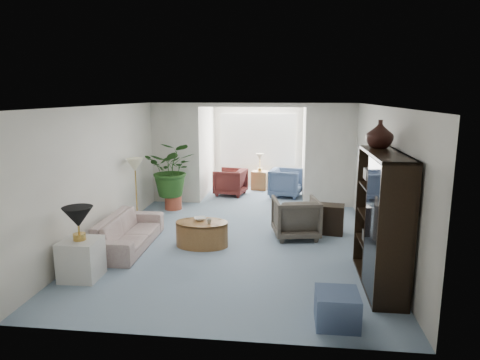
# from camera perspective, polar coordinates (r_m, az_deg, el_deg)

# --- Properties ---
(floor) EXTENTS (6.00, 6.00, 0.00)m
(floor) POSITION_cam_1_polar(r_m,az_deg,el_deg) (7.77, -0.52, -8.86)
(floor) COLOR #8BA3B8
(floor) RESTS_ON ground
(sunroom_floor) EXTENTS (2.60, 2.60, 0.00)m
(sunroom_floor) POSITION_cam_1_polar(r_m,az_deg,el_deg) (11.68, 1.98, -1.92)
(sunroom_floor) COLOR #8BA3B8
(sunroom_floor) RESTS_ON ground
(back_pier_left) EXTENTS (1.20, 0.12, 2.50)m
(back_pier_left) POSITION_cam_1_polar(r_m,az_deg,el_deg) (10.71, -8.67, 3.54)
(back_pier_left) COLOR white
(back_pier_left) RESTS_ON ground
(back_pier_right) EXTENTS (1.20, 0.12, 2.50)m
(back_pier_right) POSITION_cam_1_polar(r_m,az_deg,el_deg) (10.38, 12.05, 3.17)
(back_pier_right) COLOR white
(back_pier_right) RESTS_ON ground
(back_header) EXTENTS (2.60, 0.12, 0.10)m
(back_header) POSITION_cam_1_polar(r_m,az_deg,el_deg) (10.28, 1.56, 10.06)
(back_header) COLOR white
(back_header) RESTS_ON back_pier_left
(window_pane) EXTENTS (2.20, 0.02, 1.50)m
(window_pane) POSITION_cam_1_polar(r_m,az_deg,el_deg) (12.51, 2.43, 5.47)
(window_pane) COLOR white
(window_blinds) EXTENTS (2.20, 0.02, 1.50)m
(window_blinds) POSITION_cam_1_polar(r_m,az_deg,el_deg) (12.48, 2.41, 5.45)
(window_blinds) COLOR white
(framed_picture) EXTENTS (0.04, 0.50, 0.40)m
(framed_picture) POSITION_cam_1_polar(r_m,az_deg,el_deg) (7.37, 18.74, 3.07)
(framed_picture) COLOR beige
(sofa) EXTENTS (0.80, 1.96, 0.57)m
(sofa) POSITION_cam_1_polar(r_m,az_deg,el_deg) (7.89, -14.80, -6.74)
(sofa) COLOR beige
(sofa) RESTS_ON ground
(end_table) EXTENTS (0.55, 0.55, 0.59)m
(end_table) POSITION_cam_1_polar(r_m,az_deg,el_deg) (6.81, -20.56, -9.92)
(end_table) COLOR silver
(end_table) RESTS_ON ground
(table_lamp) EXTENTS (0.44, 0.44, 0.30)m
(table_lamp) POSITION_cam_1_polar(r_m,az_deg,el_deg) (6.61, -20.95, -4.68)
(table_lamp) COLOR black
(table_lamp) RESTS_ON end_table
(floor_lamp) EXTENTS (0.36, 0.36, 0.28)m
(floor_lamp) POSITION_cam_1_polar(r_m,az_deg,el_deg) (9.12, -13.95, 1.98)
(floor_lamp) COLOR #F8F3C6
(floor_lamp) RESTS_ON ground
(coffee_table) EXTENTS (1.18, 1.18, 0.45)m
(coffee_table) POSITION_cam_1_polar(r_m,az_deg,el_deg) (7.74, -5.13, -7.22)
(coffee_table) COLOR olive
(coffee_table) RESTS_ON ground
(coffee_bowl) EXTENTS (0.28, 0.28, 0.05)m
(coffee_bowl) POSITION_cam_1_polar(r_m,az_deg,el_deg) (7.77, -5.37, -5.20)
(coffee_bowl) COLOR white
(coffee_bowl) RESTS_ON coffee_table
(coffee_cup) EXTENTS (0.12, 0.12, 0.09)m
(coffee_cup) POSITION_cam_1_polar(r_m,az_deg,el_deg) (7.54, -4.20, -5.57)
(coffee_cup) COLOR #B9B4A2
(coffee_cup) RESTS_ON coffee_table
(wingback_chair) EXTENTS (0.97, 0.99, 0.77)m
(wingback_chair) POSITION_cam_1_polar(r_m,az_deg,el_deg) (8.20, 7.49, -5.01)
(wingback_chair) COLOR #61584C
(wingback_chair) RESTS_ON ground
(side_table_dark) EXTENTS (0.54, 0.46, 0.58)m
(side_table_dark) POSITION_cam_1_polar(r_m,az_deg,el_deg) (8.56, 12.15, -5.16)
(side_table_dark) COLOR black
(side_table_dark) RESTS_ON ground
(entertainment_cabinet) EXTENTS (0.46, 1.72, 1.91)m
(entertainment_cabinet) POSITION_cam_1_polar(r_m,az_deg,el_deg) (6.31, 18.51, -5.14)
(entertainment_cabinet) COLOR black
(entertainment_cabinet) RESTS_ON ground
(cabinet_urn) EXTENTS (0.40, 0.40, 0.41)m
(cabinet_urn) POSITION_cam_1_polar(r_m,az_deg,el_deg) (6.58, 18.27, 5.88)
(cabinet_urn) COLOR black
(cabinet_urn) RESTS_ON entertainment_cabinet
(ottoman) EXTENTS (0.51, 0.51, 0.40)m
(ottoman) POSITION_cam_1_polar(r_m,az_deg,el_deg) (5.38, 12.90, -16.46)
(ottoman) COLOR slate
(ottoman) RESTS_ON ground
(plant_pot) EXTENTS (0.40, 0.40, 0.32)m
(plant_pot) POSITION_cam_1_polar(r_m,az_deg,el_deg) (10.27, -8.95, -3.00)
(plant_pot) COLOR #AD4932
(plant_pot) RESTS_ON ground
(house_plant) EXTENTS (1.17, 1.01, 1.30)m
(house_plant) POSITION_cam_1_polar(r_m,az_deg,el_deg) (10.10, -9.10, 1.45)
(house_plant) COLOR #244F1B
(house_plant) RESTS_ON plant_pot
(sunroom_chair_blue) EXTENTS (0.95, 0.94, 0.75)m
(sunroom_chair_blue) POSITION_cam_1_polar(r_m,az_deg,el_deg) (11.42, 6.17, -0.37)
(sunroom_chair_blue) COLOR slate
(sunroom_chair_blue) RESTS_ON ground
(sunroom_chair_maroon) EXTENTS (0.92, 0.90, 0.72)m
(sunroom_chair_maroon) POSITION_cam_1_polar(r_m,az_deg,el_deg) (11.53, -1.30, -0.26)
(sunroom_chair_maroon) COLOR #5C231F
(sunroom_chair_maroon) RESTS_ON ground
(sunroom_table) EXTENTS (0.50, 0.42, 0.54)m
(sunroom_table) POSITION_cam_1_polar(r_m,az_deg,el_deg) (12.21, 2.67, -0.05)
(sunroom_table) COLOR olive
(sunroom_table) RESTS_ON ground
(shelf_clutter) EXTENTS (0.30, 1.05, 1.06)m
(shelf_clutter) POSITION_cam_1_polar(r_m,az_deg,el_deg) (6.29, 18.10, -2.49)
(shelf_clutter) COLOR #2F2A24
(shelf_clutter) RESTS_ON entertainment_cabinet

